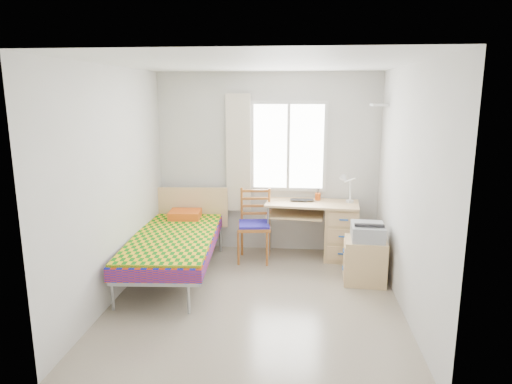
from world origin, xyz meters
TOP-DOWN VIEW (x-y plane):
  - floor at (0.00, 0.00)m, footprint 3.50×3.50m
  - ceiling at (0.00, 0.00)m, footprint 3.50×3.50m
  - wall_back at (0.00, 1.75)m, footprint 3.20×0.00m
  - wall_left at (-1.60, 0.00)m, footprint 0.00×3.50m
  - wall_right at (1.60, 0.00)m, footprint 0.00×3.50m
  - window at (0.30, 1.73)m, footprint 1.10×0.04m
  - curtain at (-0.42, 1.68)m, footprint 0.35×0.05m
  - floating_shelf at (1.49, 1.40)m, footprint 0.20×0.32m
  - bed at (-1.10, 0.62)m, footprint 1.16×2.25m
  - desk at (1.00, 1.44)m, footprint 1.33×0.69m
  - chair at (-0.14, 1.27)m, footprint 0.49×0.49m
  - cabinet at (1.29, 0.60)m, footprint 0.54×0.48m
  - printer at (1.31, 0.62)m, footprint 0.41×0.47m
  - laptop at (0.51, 1.46)m, footprint 0.34×0.23m
  - pen_cup at (0.73, 1.60)m, footprint 0.10×0.10m
  - task_lamp at (1.11, 1.37)m, footprint 0.23×0.33m
  - book at (0.44, 1.42)m, footprint 0.21×0.27m

SIDE VIEW (x-z plane):
  - floor at x=0.00m, z-range 0.00..0.00m
  - cabinet at x=1.29m, z-range 0.00..0.55m
  - desk at x=1.00m, z-range 0.03..0.83m
  - bed at x=-1.10m, z-range -0.01..0.93m
  - chair at x=-0.14m, z-range 0.06..1.07m
  - book at x=0.44m, z-range 0.58..0.60m
  - printer at x=1.31m, z-range 0.55..0.75m
  - laptop at x=0.51m, z-range 0.80..0.83m
  - pen_cup at x=0.73m, z-range 0.80..0.90m
  - task_lamp at x=1.11m, z-range 0.86..1.29m
  - wall_left at x=-1.60m, z-range -0.45..3.05m
  - wall_right at x=1.60m, z-range -0.45..3.05m
  - wall_back at x=0.00m, z-range -0.30..2.90m
  - curtain at x=-0.42m, z-range 0.60..2.30m
  - window at x=0.30m, z-range 0.90..2.20m
  - floating_shelf at x=1.49m, z-range 2.13..2.17m
  - ceiling at x=0.00m, z-range 2.60..2.60m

